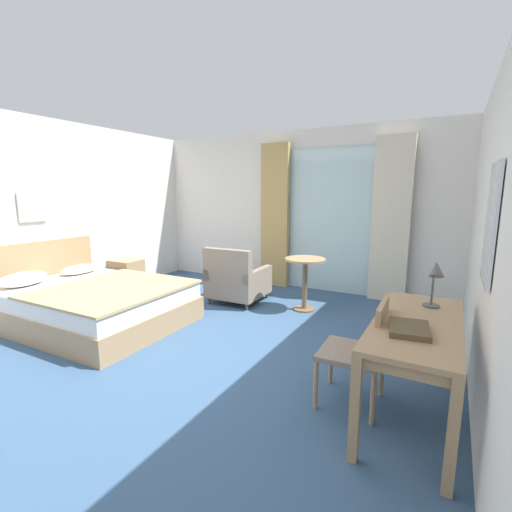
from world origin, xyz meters
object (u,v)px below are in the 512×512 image
Objects in this scene: desk_lamp at (435,276)px; round_cafe_table at (305,273)px; nightstand at (127,275)px; bed at (91,302)px; desk_chair at (362,347)px; armchair_by_window at (237,281)px; framed_picture at (32,207)px; writing_desk at (417,333)px; closed_book at (409,329)px.

round_cafe_table is (-1.67, 1.57, -0.48)m from desk_lamp.
desk_lamp reaches higher than nightstand.
desk_lamp is (3.87, 0.20, 0.74)m from bed.
desk_chair is 1.01× the size of armchair_by_window.
desk_chair is at bearing -58.04° from round_cafe_table.
framed_picture is at bearing -151.57° from round_cafe_table.
framed_picture is (-4.94, -0.20, 0.43)m from desk_lamp.
writing_desk is 1.70× the size of desk_chair.
closed_book is (-0.03, -0.25, 0.11)m from writing_desk.
bed reaches higher than desk_chair.
writing_desk is 3.69× the size of framed_picture.
closed_book reaches higher than round_cafe_table.
nightstand is 0.60× the size of desk_chair.
writing_desk is (3.80, -0.11, 0.38)m from bed.
round_cafe_table is at bearing 8.34° from armchair_by_window.
desk_lamp is at bearing 71.14° from closed_book.
nightstand is 2.05m from armchair_by_window.
desk_lamp is 4.97m from framed_picture.
desk_lamp reaches higher than armchair_by_window.
closed_book is at bearing -37.58° from armchair_by_window.
desk_lamp is 0.63m from closed_book.
writing_desk is 2.47m from round_cafe_table.
bed is 3.06× the size of round_cafe_table.
armchair_by_window is 2.16× the size of framed_picture.
desk_lamp is 2.34m from round_cafe_table.
desk_chair is 0.47m from closed_book.
desk_chair is (4.28, -1.52, 0.22)m from nightstand.
bed is 1.59m from framed_picture.
framed_picture is at bearing -177.67° from desk_lamp.
armchair_by_window is at bearing 134.53° from closed_book.
writing_desk is 0.41m from desk_chair.
desk_chair is at bearing -38.72° from armchair_by_window.
desk_lamp is 0.49× the size of armchair_by_window.
desk_chair reaches higher than closed_book.
bed is at bearing -141.16° from round_cafe_table.
nightstand is 1.57× the size of closed_book.
framed_picture is at bearing -99.34° from nightstand.
closed_book is (-0.11, -0.57, -0.26)m from desk_lamp.
round_cafe_table is (1.03, 0.15, 0.21)m from armchair_by_window.
desk_lamp reaches higher than writing_desk.
nightstand is 0.35× the size of writing_desk.
desk_lamp is at bearing 2.33° from framed_picture.
framed_picture reaches higher than closed_book.
bed is 4.43× the size of nightstand.
framed_picture is (-4.87, 0.12, 0.80)m from writing_desk.
framed_picture is (-0.22, -1.34, 1.19)m from nightstand.
writing_desk is at bearing -17.38° from nightstand.
desk_chair is at bearing -139.25° from desk_lamp.
desk_lamp reaches higher than bed.
bed is 2.67× the size of armchair_by_window.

